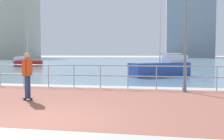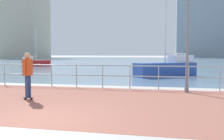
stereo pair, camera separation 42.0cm
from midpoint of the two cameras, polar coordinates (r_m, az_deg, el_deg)
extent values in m
plane|color=#ADAAA5|center=(46.54, 8.60, 1.46)|extent=(220.00, 220.00, 0.00)
cube|color=#935647|center=(10.14, -6.12, -6.48)|extent=(28.00, 7.47, 0.01)
cube|color=#6B899E|center=(58.30, 9.40, 1.89)|extent=(180.00, 88.00, 0.00)
cylinder|color=#9EADB7|center=(15.90, -21.12, -0.95)|extent=(0.05, 0.05, 1.14)
cylinder|color=#9EADB7|center=(15.17, -16.72, -1.07)|extent=(0.05, 0.05, 1.14)
cylinder|color=#9EADB7|center=(14.54, -11.90, -1.20)|extent=(0.05, 0.05, 1.14)
cylinder|color=#9EADB7|center=(14.02, -6.68, -1.32)|extent=(0.05, 0.05, 1.14)
cylinder|color=#9EADB7|center=(13.62, -1.11, -1.44)|extent=(0.05, 0.05, 1.14)
cylinder|color=#9EADB7|center=(13.36, 4.74, -1.55)|extent=(0.05, 0.05, 1.14)
cylinder|color=#9EADB7|center=(13.25, 10.75, -1.65)|extent=(0.05, 0.05, 1.14)
cylinder|color=#9EADB7|center=(13.28, 16.80, -1.73)|extent=(0.05, 0.05, 1.14)
cylinder|color=#9EADB7|center=(13.46, 22.76, -1.79)|extent=(0.05, 0.05, 1.14)
cylinder|color=#9EADB7|center=(13.58, -1.11, 0.95)|extent=(25.20, 0.06, 0.06)
cylinder|color=#9EADB7|center=(13.62, -1.11, -1.20)|extent=(25.20, 0.06, 0.06)
cylinder|color=slate|center=(12.73, 16.44, -4.09)|extent=(0.19, 0.19, 0.20)
cylinder|color=slate|center=(12.63, 16.63, 6.31)|extent=(0.12, 0.12, 4.80)
cylinder|color=black|center=(10.74, -16.95, -5.90)|extent=(0.06, 0.03, 0.06)
cylinder|color=black|center=(10.80, -16.74, -5.84)|extent=(0.06, 0.03, 0.06)
cylinder|color=black|center=(10.61, -15.77, -6.00)|extent=(0.06, 0.03, 0.06)
cylinder|color=black|center=(10.67, -15.56, -5.93)|extent=(0.06, 0.03, 0.06)
cube|color=black|center=(10.70, -16.26, -5.65)|extent=(0.40, 0.13, 0.02)
cylinder|color=navy|center=(10.57, -16.53, -3.40)|extent=(0.13, 0.13, 0.84)
cylinder|color=navy|center=(10.70, -16.08, -3.31)|extent=(0.13, 0.13, 0.84)
cube|color=#D84C1E|center=(10.57, -16.38, 0.61)|extent=(0.25, 0.35, 0.63)
cylinder|color=#D84C1E|center=(10.38, -17.03, 0.63)|extent=(0.09, 0.09, 0.60)
cylinder|color=#D84C1E|center=(10.77, -15.75, 0.76)|extent=(0.09, 0.09, 0.60)
sphere|color=tan|center=(10.56, -16.42, 2.95)|extent=(0.23, 0.23, 0.23)
cube|color=#284799|center=(20.67, 11.76, 0.08)|extent=(4.72, 4.08, 1.03)
cube|color=silver|center=(21.52, 14.88, 2.31)|extent=(2.01, 1.87, 0.57)
cylinder|color=silver|center=(20.74, 11.88, 9.42)|extent=(0.11, 0.11, 5.71)
cylinder|color=silver|center=(21.27, 14.10, 3.38)|extent=(1.78, 1.37, 0.09)
cube|color=#B21E1E|center=(37.15, -15.45, 1.40)|extent=(3.44, 3.21, 0.77)
cube|color=silver|center=(36.90, -17.10, 2.29)|extent=(1.49, 1.44, 0.43)
cylinder|color=silver|center=(37.14, -15.52, 5.29)|extent=(0.09, 0.09, 4.28)
cylinder|color=silver|center=(36.95, -16.67, 2.76)|extent=(1.26, 1.12, 0.07)
cube|color=#8493A3|center=(111.90, 18.19, 13.60)|extent=(17.22, 16.82, 42.74)
cube|color=#B2AD99|center=(99.88, -18.21, 9.99)|extent=(14.88, 12.13, 26.08)
camera|label=1|loc=(0.21, -88.88, 0.07)|focal=43.12mm
camera|label=2|loc=(0.21, 91.12, -0.07)|focal=43.12mm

